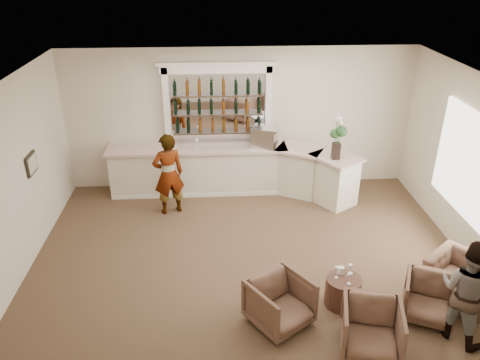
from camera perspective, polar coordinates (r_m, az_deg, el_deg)
The scene contains 19 objects.
ground at distance 8.60m, azimuth 1.33°, elevation -10.79°, with size 8.00×8.00×0.00m, color brown.
room_shell at distance 8.10m, azimuth 2.25°, elevation 5.71°, with size 8.04×7.02×3.32m.
bar_counter at distance 10.87m, azimuth -0.75°, elevation 1.18°, with size 5.72×1.80×1.14m.
back_bar_alcove at distance 10.72m, azimuth -2.73°, elevation 9.15°, with size 2.64×0.25×3.00m.
cocktail_table at distance 7.90m, azimuth 12.41°, elevation -13.10°, with size 0.57×0.57×0.50m, color #4F3022.
sommelier at distance 10.02m, azimuth -8.72°, elevation 0.69°, with size 0.66×0.43×1.81m, color gray.
guest at distance 7.54m, azimuth 25.95°, elevation -12.10°, with size 0.80×0.63×1.66m, color gray.
armchair_left at distance 7.34m, azimuth 4.88°, elevation -14.64°, with size 0.83×0.85×0.78m, color brown.
armchair_center at distance 7.16m, azimuth 15.70°, elevation -17.04°, with size 0.82×0.84×0.77m, color brown.
armchair_right at distance 8.00m, azimuth 22.07°, elevation -13.21°, with size 0.74×0.77×0.70m, color brown.
armchair_far at distance 8.62m, azimuth 25.51°, elevation -10.88°, with size 1.05×0.92×0.68m, color brown.
espresso_machine at distance 10.64m, azimuth 3.02°, elevation 5.26°, with size 0.54×0.45×0.47m, color silver.
flower_vase at distance 10.09m, azimuth 11.79°, elevation 5.37°, with size 0.25×0.25×0.95m.
wine_glass_bar_left at distance 10.66m, azimuth 2.22°, elevation 4.58°, with size 0.07×0.07×0.21m, color white, non-canonical shape.
wine_glass_bar_right at distance 10.63m, azimuth -5.28°, elevation 4.41°, with size 0.07×0.07×0.21m, color white, non-canonical shape.
wine_glass_tbl_a at distance 7.68m, azimuth 11.73°, elevation -10.98°, with size 0.07×0.07×0.21m, color white, non-canonical shape.
wine_glass_tbl_b at distance 7.77m, azimuth 13.23°, elevation -10.63°, with size 0.07×0.07×0.21m, color white, non-canonical shape.
wine_glass_tbl_c at distance 7.59m, azimuth 13.21°, elevation -11.60°, with size 0.07×0.07×0.21m, color white, non-canonical shape.
napkin_holder at distance 7.81m, azimuth 12.22°, elevation -10.70°, with size 0.08×0.08×0.12m, color white.
Camera 1 is at (-0.60, -6.84, 5.18)m, focal length 35.00 mm.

